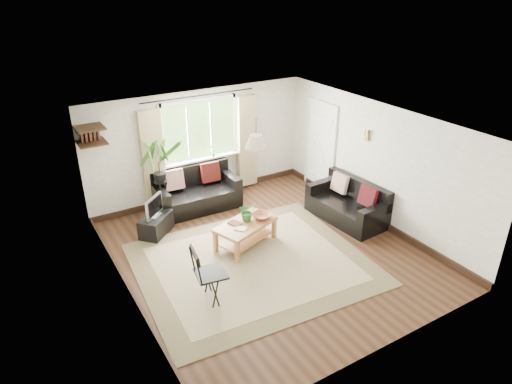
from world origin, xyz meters
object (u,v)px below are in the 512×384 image
sofa_right (347,202)px  coffee_table (246,234)px  sofa_back (196,190)px  palm_stand (160,178)px  tv_stand (156,225)px  folding_chair (211,274)px

sofa_right → coffee_table: bearing=-99.1°
sofa_back → coffee_table: sofa_back is taller
sofa_back → coffee_table: bearing=-83.3°
sofa_right → sofa_back: bearing=-134.2°
sofa_right → palm_stand: (-3.11, 2.14, 0.43)m
tv_stand → folding_chair: (0.04, -2.34, 0.28)m
sofa_right → palm_stand: size_ratio=1.00×
tv_stand → coffee_table: bearing=-86.1°
coffee_table → sofa_back: bearing=94.8°
sofa_right → palm_stand: bearing=-128.6°
tv_stand → sofa_back: bearing=-14.4°
coffee_table → palm_stand: 2.21m
sofa_back → folding_chair: bearing=-108.4°
tv_stand → palm_stand: (0.40, 0.70, 0.63)m
tv_stand → sofa_right: bearing=-64.1°
coffee_table → folding_chair: bearing=-138.2°
sofa_back → folding_chair: 3.11m
sofa_back → palm_stand: bearing=172.1°
coffee_table → tv_stand: coffee_table is taller
sofa_back → tv_stand: 1.27m
sofa_back → coffee_table: 1.84m
sofa_right → tv_stand: sofa_right is taller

